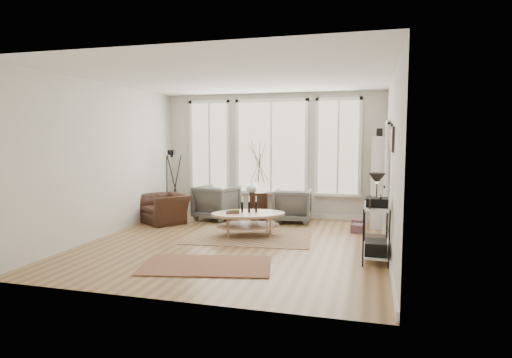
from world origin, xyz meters
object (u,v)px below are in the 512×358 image
(side_table, at_px, (258,183))
(accent_chair, at_px, (164,209))
(coffee_table, at_px, (248,218))
(bookcase, at_px, (378,181))
(low_shelf, at_px, (376,226))
(armchair_left, at_px, (217,202))
(armchair_right, at_px, (293,205))

(side_table, bearing_deg, accent_chair, -154.91)
(coffee_table, bearing_deg, bookcase, 33.76)
(low_shelf, height_order, accent_chair, low_shelf)
(low_shelf, xyz_separation_m, coffee_table, (-2.35, 0.91, -0.16))
(armchair_left, height_order, side_table, side_table)
(armchair_left, distance_m, side_table, 1.06)
(armchair_right, relative_size, side_table, 0.46)
(low_shelf, bearing_deg, side_table, 135.32)
(bookcase, height_order, armchair_left, bookcase)
(armchair_left, distance_m, armchair_right, 1.74)
(armchair_left, distance_m, accent_chair, 1.18)
(coffee_table, bearing_deg, accent_chair, 161.09)
(bookcase, distance_m, accent_chair, 4.66)
(coffee_table, xyz_separation_m, armchair_right, (0.58, 1.56, 0.02))
(bookcase, xyz_separation_m, low_shelf, (-0.06, -2.52, -0.44))
(armchair_right, height_order, accent_chair, armchair_right)
(side_table, relative_size, accent_chair, 1.83)
(bookcase, relative_size, accent_chair, 2.13)
(armchair_left, relative_size, accent_chair, 0.90)
(coffee_table, distance_m, armchair_right, 1.66)
(armchair_right, bearing_deg, side_table, -8.96)
(armchair_left, xyz_separation_m, armchair_right, (1.73, 0.18, -0.02))
(bookcase, bearing_deg, side_table, 179.55)
(side_table, bearing_deg, coffee_table, -82.16)
(coffee_table, distance_m, side_table, 1.72)
(low_shelf, bearing_deg, accent_chair, 159.83)
(accent_chair, bearing_deg, low_shelf, 14.33)
(accent_chair, bearing_deg, bookcase, 45.41)
(bookcase, bearing_deg, armchair_right, -178.53)
(coffee_table, bearing_deg, armchair_left, 129.76)
(low_shelf, xyz_separation_m, side_table, (-2.57, 2.54, 0.34))
(side_table, bearing_deg, armchair_left, -165.23)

